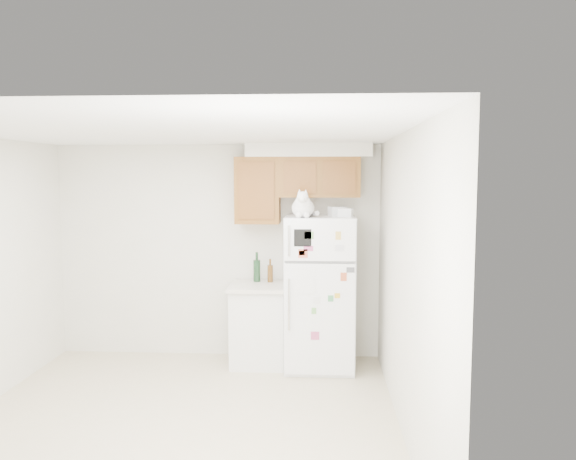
# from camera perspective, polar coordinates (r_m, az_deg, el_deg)

# --- Properties ---
(ground_plane) EXTENTS (3.80, 4.00, 0.01)m
(ground_plane) POSITION_cam_1_polar(r_m,az_deg,el_deg) (5.16, -11.19, -19.15)
(ground_plane) COLOR beige
(room_shell) EXTENTS (3.84, 4.04, 2.52)m
(room_shell) POSITION_cam_1_polar(r_m,az_deg,el_deg) (4.92, -9.47, 0.01)
(room_shell) COLOR silver
(room_shell) RESTS_ON ground_plane
(refrigerator) EXTENTS (0.76, 0.78, 1.70)m
(refrigerator) POSITION_cam_1_polar(r_m,az_deg,el_deg) (6.27, 3.24, -6.34)
(refrigerator) COLOR white
(refrigerator) RESTS_ON ground_plane
(base_counter) EXTENTS (0.64, 0.64, 0.92)m
(base_counter) POSITION_cam_1_polar(r_m,az_deg,el_deg) (6.47, -2.98, -9.50)
(base_counter) COLOR white
(base_counter) RESTS_ON ground_plane
(cat) EXTENTS (0.30, 0.44, 0.31)m
(cat) POSITION_cam_1_polar(r_m,az_deg,el_deg) (5.94, 1.54, 2.39)
(cat) COLOR white
(cat) RESTS_ON refrigerator
(storage_box_back) EXTENTS (0.22, 0.19, 0.10)m
(storage_box_back) POSITION_cam_1_polar(r_m,az_deg,el_deg) (6.20, 5.04, 1.90)
(storage_box_back) COLOR white
(storage_box_back) RESTS_ON refrigerator
(storage_box_front) EXTENTS (0.18, 0.15, 0.09)m
(storage_box_front) POSITION_cam_1_polar(r_m,az_deg,el_deg) (6.10, 5.87, 1.79)
(storage_box_front) COLOR white
(storage_box_front) RESTS_ON refrigerator
(bottle_green) EXTENTS (0.08, 0.08, 0.34)m
(bottle_green) POSITION_cam_1_polar(r_m,az_deg,el_deg) (6.50, -3.19, -3.76)
(bottle_green) COLOR #19381E
(bottle_green) RESTS_ON base_counter
(bottle_amber) EXTENTS (0.06, 0.06, 0.27)m
(bottle_amber) POSITION_cam_1_polar(r_m,az_deg,el_deg) (6.47, -1.82, -4.13)
(bottle_amber) COLOR #593814
(bottle_amber) RESTS_ON base_counter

